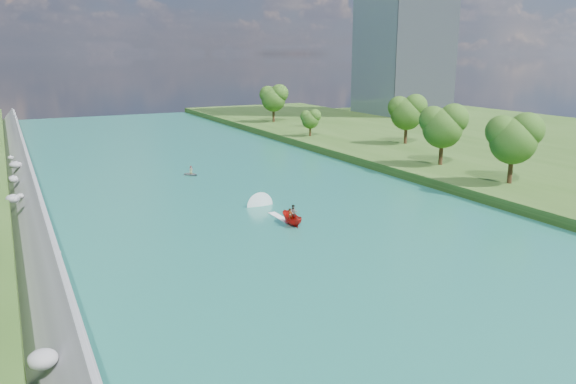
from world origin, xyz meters
TOP-DOWN VIEW (x-y plane):
  - ground at (0.00, 0.00)m, footprint 260.00×260.00m
  - river_water at (0.00, 20.00)m, footprint 55.00×240.00m
  - berm_east at (49.50, 20.00)m, footprint 44.00×240.00m
  - riprap_bank at (-25.86, 19.13)m, footprint 5.03×236.00m
  - office_tower at (82.50, 95.00)m, footprint 22.00×22.00m
  - trees_east at (38.90, 28.87)m, footprint 17.53×139.91m
  - motorboat at (1.19, 11.64)m, footprint 3.60×18.76m
  - raft at (-1.08, 41.02)m, footprint 2.84×3.08m

SIDE VIEW (x-z plane):
  - ground at x=0.00m, z-range 0.00..0.00m
  - river_water at x=0.00m, z-range 0.00..0.10m
  - raft at x=-1.08m, z-range -0.33..1.21m
  - berm_east at x=49.50m, z-range 0.00..1.50m
  - motorboat at x=1.19m, z-range -0.31..1.81m
  - riprap_bank at x=-25.86m, z-range -0.39..4.02m
  - trees_east at x=38.90m, z-range 1.12..12.62m
  - office_tower at x=82.50m, z-range 0.00..60.00m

